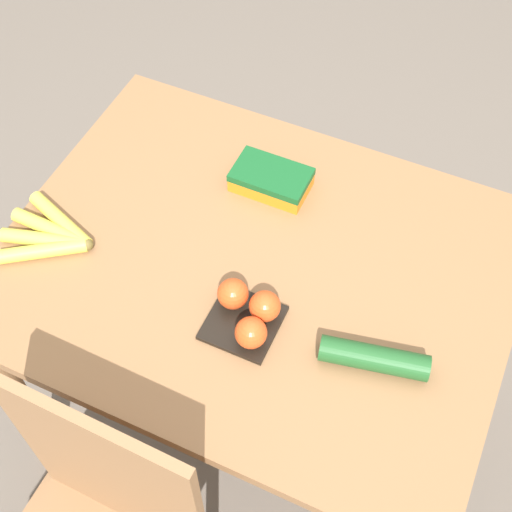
{
  "coord_description": "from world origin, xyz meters",
  "views": [
    {
      "loc": [
        -0.36,
        0.79,
        2.03
      ],
      "look_at": [
        0.0,
        0.0,
        0.8
      ],
      "focal_mm": 50.0,
      "sensor_mm": 36.0,
      "label": 1
    }
  ],
  "objects_px": {
    "banana_bunch": "(51,235)",
    "tomato_pack": "(249,313)",
    "cucumber_near": "(374,358)",
    "carrot_bag": "(271,178)"
  },
  "relations": [
    {
      "from": "banana_bunch",
      "to": "cucumber_near",
      "type": "xyz_separation_m",
      "value": [
        -0.74,
        -0.0,
        0.01
      ]
    },
    {
      "from": "banana_bunch",
      "to": "cucumber_near",
      "type": "relative_size",
      "value": 0.94
    },
    {
      "from": "banana_bunch",
      "to": "tomato_pack",
      "type": "distance_m",
      "value": 0.48
    },
    {
      "from": "banana_bunch",
      "to": "carrot_bag",
      "type": "bearing_deg",
      "value": -137.96
    },
    {
      "from": "tomato_pack",
      "to": "cucumber_near",
      "type": "xyz_separation_m",
      "value": [
        -0.26,
        -0.01,
        -0.01
      ]
    },
    {
      "from": "tomato_pack",
      "to": "cucumber_near",
      "type": "distance_m",
      "value": 0.26
    },
    {
      "from": "tomato_pack",
      "to": "carrot_bag",
      "type": "xyz_separation_m",
      "value": [
        0.11,
        -0.35,
        -0.0
      ]
    },
    {
      "from": "carrot_bag",
      "to": "cucumber_near",
      "type": "bearing_deg",
      "value": 137.38
    },
    {
      "from": "banana_bunch",
      "to": "tomato_pack",
      "type": "xyz_separation_m",
      "value": [
        -0.48,
        0.01,
        0.02
      ]
    },
    {
      "from": "cucumber_near",
      "to": "banana_bunch",
      "type": "bearing_deg",
      "value": 0.32
    }
  ]
}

